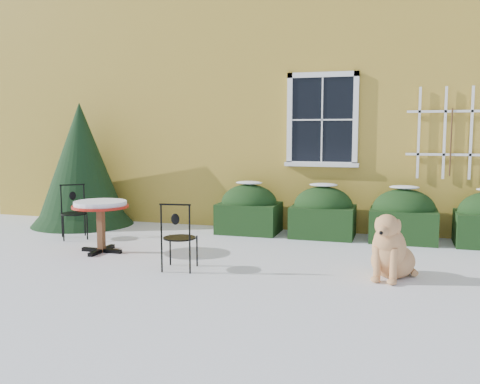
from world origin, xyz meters
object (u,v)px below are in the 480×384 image
(evergreen_shrub, at_px, (82,176))
(dog, at_px, (390,252))
(bistro_table, at_px, (100,210))
(patio_chair_far, at_px, (74,212))
(patio_chair_near, at_px, (179,236))

(evergreen_shrub, bearing_deg, dog, -21.32)
(bistro_table, bearing_deg, patio_chair_far, 141.12)
(patio_chair_near, xyz_separation_m, patio_chair_far, (-2.50, 1.41, 0.00))
(bistro_table, distance_m, dog, 4.13)
(evergreen_shrub, height_order, patio_chair_far, evergreen_shrub)
(patio_chair_far, xyz_separation_m, dog, (5.11, -1.06, -0.11))
(evergreen_shrub, relative_size, dog, 2.60)
(patio_chair_near, relative_size, dog, 0.99)
(dog, bearing_deg, bistro_table, -168.74)
(bistro_table, distance_m, patio_chair_far, 1.30)
(evergreen_shrub, relative_size, patio_chair_far, 2.59)
(bistro_table, xyz_separation_m, patio_chair_near, (1.50, -0.60, -0.19))
(bistro_table, relative_size, patio_chair_far, 0.92)
(patio_chair_far, bearing_deg, dog, -50.06)
(evergreen_shrub, bearing_deg, bistro_table, -51.02)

